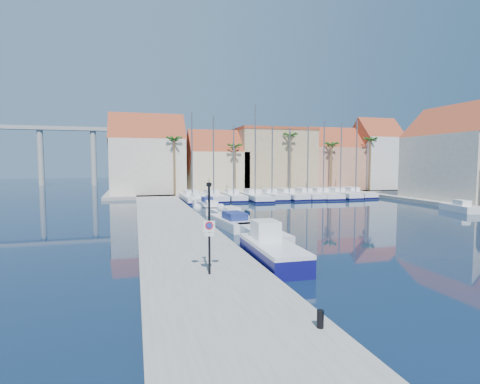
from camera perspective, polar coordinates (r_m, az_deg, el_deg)
name	(u,v)px	position (r m, az deg, el deg)	size (l,w,h in m)	color
ground	(356,262)	(22.85, 17.19, -10.11)	(260.00, 260.00, 0.00)	black
quay_west	(174,226)	(32.63, -10.05, -5.15)	(6.00, 77.00, 0.50)	gray
shore_north	(257,191)	(70.31, 2.67, 0.08)	(54.00, 16.00, 0.50)	gray
lamp_post	(209,214)	(17.28, -4.72, -3.40)	(1.43, 0.63, 4.29)	black
bollard	(320,319)	(12.66, 12.13, -18.39)	(0.23, 0.23, 0.57)	black
fishing_boat	(272,250)	(21.52, 4.85, -8.77)	(2.26, 6.50, 2.26)	#100F57
motorboat_west_0	(263,233)	(27.72, 3.54, -6.27)	(2.28, 6.70, 1.40)	white
motorboat_west_1	(232,221)	(33.01, -1.16, -4.52)	(2.88, 7.15, 1.40)	white
motorboat_west_2	(229,215)	(36.90, -1.73, -3.56)	(2.56, 6.23, 1.40)	white
motorboat_west_3	(212,208)	(42.53, -4.35, -2.49)	(2.24, 5.53, 1.40)	white
motorboat_west_4	(206,204)	(47.27, -5.15, -1.79)	(1.87, 5.18, 1.40)	white
motorboat_west_5	(197,200)	(52.56, -6.56, -1.17)	(2.73, 7.48, 1.40)	white
motorboat_west_6	(192,197)	(56.64, -7.29, -0.77)	(2.18, 6.31, 1.40)	white
motorboat_east_1	(459,207)	(50.22, 30.41, -2.03)	(2.41, 5.17, 1.40)	white
sailboat_0	(192,197)	(55.14, -7.35, -0.83)	(2.82, 10.36, 12.79)	white
sailboat_1	(213,197)	(56.23, -4.17, -0.69)	(3.01, 9.57, 12.55)	white
sailboat_2	(233,196)	(56.99, -1.08, -0.63)	(2.76, 9.27, 11.26)	white
sailboat_3	(254,196)	(56.92, 2.13, -0.62)	(3.05, 10.92, 14.23)	white
sailboat_4	(271,195)	(58.54, 4.69, -0.51)	(2.75, 9.46, 11.25)	white
sailboat_5	(287,195)	(59.60, 7.24, -0.45)	(3.20, 10.49, 11.02)	white
sailboat_6	(306,195)	(60.52, 9.99, -0.40)	(2.69, 9.89, 11.43)	white
sailboat_7	(322,194)	(61.89, 12.32, -0.33)	(3.81, 11.17, 12.26)	white
sailboat_8	(338,194)	(63.09, 14.73, -0.28)	(2.98, 10.03, 11.99)	white
sailboat_9	(354,193)	(64.88, 16.92, -0.19)	(2.68, 9.68, 12.48)	white
building_0	(148,158)	(65.56, -13.92, 5.12)	(12.30, 9.00, 13.50)	beige
building_1	(217,165)	(67.03, -3.56, 4.17)	(10.30, 8.00, 11.00)	beige
building_2	(273,159)	(71.11, 4.99, 4.96)	(14.20, 10.20, 11.50)	tan
building_3	(332,162)	(75.30, 13.86, 4.52)	(10.30, 8.00, 12.00)	#B3765A
building_4	(375,156)	(79.32, 19.93, 5.17)	(8.30, 8.00, 14.00)	silver
building_6	(460,157)	(61.28, 30.45, 4.67)	(9.00, 14.30, 13.50)	beige
palm_0	(174,141)	(60.92, -10.01, 7.64)	(2.60, 2.60, 10.15)	brown
palm_1	(235,148)	(62.68, -0.80, 6.75)	(2.60, 2.60, 9.15)	brown
palm_2	(290,137)	(66.06, 7.69, 8.23)	(2.60, 2.60, 11.15)	brown
palm_3	(332,146)	(69.54, 13.79, 6.80)	(2.60, 2.60, 9.65)	brown
palm_4	(370,142)	(73.83, 19.26, 7.26)	(2.60, 2.60, 10.65)	brown
viaduct	(17,143)	(104.17, -30.90, 6.39)	(48.00, 2.20, 14.45)	#9E9E99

